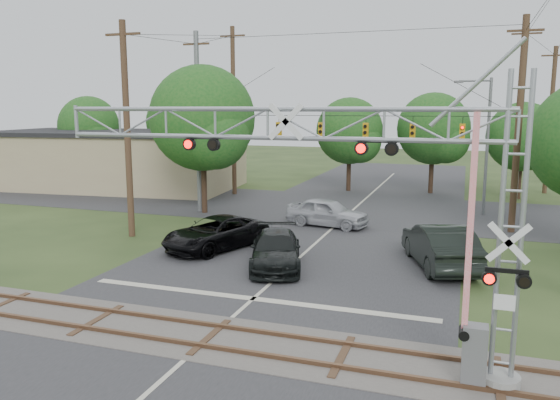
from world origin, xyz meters
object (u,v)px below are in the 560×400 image
(traffic_signal_span, at_px, (358,126))
(car_dark, at_px, (276,250))
(crossing_gantry, at_px, (356,187))
(commercial_building, at_px, (117,159))
(sedan_silver, at_px, (327,212))
(pickup_black, at_px, (216,233))
(streetlight, at_px, (485,139))

(traffic_signal_span, height_order, car_dark, traffic_signal_span)
(crossing_gantry, relative_size, commercial_building, 0.59)
(traffic_signal_span, xyz_separation_m, commercial_building, (-22.26, 7.77, -3.27))
(traffic_signal_span, distance_m, commercial_building, 23.80)
(car_dark, relative_size, sedan_silver, 1.08)
(car_dark, height_order, commercial_building, commercial_building)
(traffic_signal_span, relative_size, sedan_silver, 4.07)
(pickup_black, height_order, sedan_silver, sedan_silver)
(commercial_building, height_order, streetlight, streetlight)
(car_dark, bearing_deg, streetlight, 42.45)
(car_dark, xyz_separation_m, streetlight, (8.57, 15.16, 4.05))
(sedan_silver, xyz_separation_m, commercial_building, (-20.91, 9.52, 1.60))
(streetlight, bearing_deg, crossing_gantry, -99.00)
(crossing_gantry, xyz_separation_m, pickup_black, (-8.66, 9.90, -4.02))
(car_dark, distance_m, streetlight, 17.88)
(sedan_silver, bearing_deg, streetlight, -41.53)
(crossing_gantry, height_order, sedan_silver, crossing_gantry)
(pickup_black, distance_m, sedan_silver, 7.76)
(crossing_gantry, distance_m, streetlight, 23.41)
(pickup_black, height_order, commercial_building, commercial_building)
(pickup_black, bearing_deg, sedan_silver, 81.04)
(traffic_signal_span, distance_m, pickup_black, 11.10)
(commercial_building, xyz_separation_m, streetlight, (29.35, -3.01, 2.39))
(crossing_gantry, bearing_deg, commercial_building, 134.51)
(crossing_gantry, height_order, pickup_black, crossing_gantry)
(crossing_gantry, distance_m, sedan_silver, 17.73)
(sedan_silver, height_order, streetlight, streetlight)
(sedan_silver, bearing_deg, crossing_gantry, -153.18)
(sedan_silver, distance_m, streetlight, 11.38)
(car_dark, bearing_deg, pickup_black, 134.70)
(crossing_gantry, xyz_separation_m, sedan_silver, (-4.77, 16.61, -3.98))
(crossing_gantry, bearing_deg, pickup_black, 131.20)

